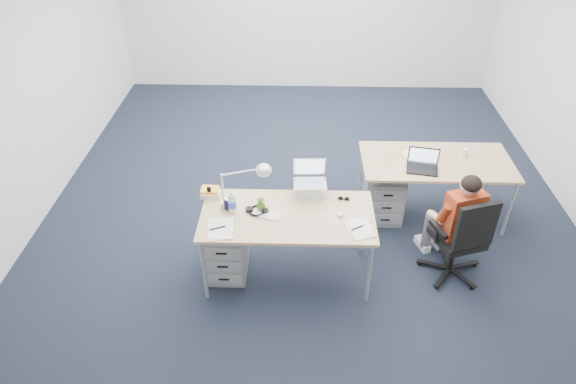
{
  "coord_description": "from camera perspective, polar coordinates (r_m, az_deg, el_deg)",
  "views": [
    {
      "loc": [
        -0.09,
        -4.78,
        3.63
      ],
      "look_at": [
        -0.2,
        -0.87,
        0.85
      ],
      "focal_mm": 32.0,
      "sensor_mm": 36.0,
      "label": 1
    }
  ],
  "objects": [
    {
      "name": "drawer_pedestal_near",
      "position": [
        5.07,
        -6.88,
        -6.29
      ],
      "size": [
        0.4,
        0.5,
        0.55
      ],
      "primitive_type": "cube",
      "color": "#959899",
      "rests_on": "ground"
    },
    {
      "name": "office_chair",
      "position": [
        5.25,
        18.12,
        -6.43
      ],
      "size": [
        0.77,
        0.77,
        0.98
      ],
      "rotation": [
        0.0,
        0.0,
        0.31
      ],
      "color": "black",
      "rests_on": "ground"
    },
    {
      "name": "desk_near",
      "position": [
        4.74,
        -0.06,
        -3.0
      ],
      "size": [
        1.6,
        0.8,
        0.73
      ],
      "color": "tan",
      "rests_on": "ground"
    },
    {
      "name": "dark_laptop",
      "position": [
        5.45,
        14.83,
        3.4
      ],
      "size": [
        0.37,
        0.36,
        0.23
      ],
      "primitive_type": null,
      "rotation": [
        0.0,
        0.0,
        -0.19
      ],
      "color": "black",
      "rests_on": "desk_far"
    },
    {
      "name": "computer_mouse",
      "position": [
        4.73,
        5.85,
        -2.42
      ],
      "size": [
        0.07,
        0.1,
        0.03
      ],
      "primitive_type": "ellipsoid",
      "rotation": [
        0.0,
        0.0,
        -0.23
      ],
      "color": "white",
      "rests_on": "desk_near"
    },
    {
      "name": "book_stack",
      "position": [
        4.99,
        -8.62,
        -0.03
      ],
      "size": [
        0.22,
        0.2,
        0.08
      ],
      "primitive_type": "cube",
      "rotation": [
        0.0,
        0.0,
        -0.41
      ],
      "color": "silver",
      "rests_on": "desk_near"
    },
    {
      "name": "silver_laptop",
      "position": [
        4.89,
        2.46,
        1.34
      ],
      "size": [
        0.32,
        0.26,
        0.33
      ],
      "primitive_type": null,
      "rotation": [
        0.0,
        0.0,
        0.05
      ],
      "color": "silver",
      "rests_on": "desk_near"
    },
    {
      "name": "cordless_phone",
      "position": [
        4.94,
        -8.72,
        -0.09
      ],
      "size": [
        0.04,
        0.03,
        0.13
      ],
      "primitive_type": "cube",
      "rotation": [
        0.0,
        0.0,
        -0.21
      ],
      "color": "black",
      "rests_on": "desk_near"
    },
    {
      "name": "wireless_keyboard",
      "position": [
        4.71,
        -2.38,
        -2.53
      ],
      "size": [
        0.29,
        0.2,
        0.01
      ],
      "primitive_type": "cube",
      "rotation": [
        0.0,
        0.0,
        -0.36
      ],
      "color": "white",
      "rests_on": "desk_near"
    },
    {
      "name": "can_koozie",
      "position": [
        4.79,
        -6.69,
        -1.22
      ],
      "size": [
        0.09,
        0.09,
        0.12
      ],
      "primitive_type": "cylinder",
      "rotation": [
        0.0,
        0.0,
        0.27
      ],
      "color": "#181542",
      "rests_on": "desk_near"
    },
    {
      "name": "far_papers",
      "position": [
        5.69,
        14.08,
        3.67
      ],
      "size": [
        0.26,
        0.34,
        0.01
      ],
      "primitive_type": "cube",
      "rotation": [
        0.0,
        0.0,
        0.1
      ],
      "color": "white",
      "rests_on": "desk_far"
    },
    {
      "name": "headphones",
      "position": [
        4.75,
        -3.46,
        -2.02
      ],
      "size": [
        0.24,
        0.19,
        0.04
      ],
      "primitive_type": null,
      "rotation": [
        0.0,
        0.0,
        -0.12
      ],
      "color": "black",
      "rests_on": "desk_near"
    },
    {
      "name": "desk_lamp",
      "position": [
        4.69,
        -5.54,
        0.77
      ],
      "size": [
        0.45,
        0.21,
        0.49
      ],
      "primitive_type": null,
      "rotation": [
        0.0,
        0.0,
        0.12
      ],
      "color": "silver",
      "rests_on": "desk_near"
    },
    {
      "name": "papers_left",
      "position": [
        4.59,
        -7.56,
        -4.09
      ],
      "size": [
        0.25,
        0.33,
        0.01
      ],
      "primitive_type": "cube",
      "rotation": [
        0.0,
        0.0,
        0.12
      ],
      "color": "#FFE593",
      "rests_on": "desk_near"
    },
    {
      "name": "papers_right",
      "position": [
        4.59,
        7.92,
        -4.06
      ],
      "size": [
        0.27,
        0.33,
        0.01
      ],
      "primitive_type": "cube",
      "rotation": [
        0.0,
        0.0,
        0.27
      ],
      "color": "#FFE593",
      "rests_on": "desk_near"
    },
    {
      "name": "drawer_pedestal_far",
      "position": [
        5.85,
        10.57,
        -0.27
      ],
      "size": [
        0.4,
        0.5,
        0.55
      ],
      "primitive_type": "cube",
      "color": "#959899",
      "rests_on": "ground"
    },
    {
      "name": "seated_person",
      "position": [
        5.17,
        17.87,
        -2.83
      ],
      "size": [
        0.47,
        0.66,
        1.13
      ],
      "rotation": [
        0.0,
        0.0,
        0.34
      ],
      "color": "#9D3316",
      "rests_on": "ground"
    },
    {
      "name": "bear_figurine",
      "position": [
        4.72,
        -3.06,
        -1.39
      ],
      "size": [
        0.1,
        0.09,
        0.15
      ],
      "primitive_type": null,
      "rotation": [
        0.0,
        0.0,
        0.39
      ],
      "color": "#36721E",
      "rests_on": "desk_near"
    },
    {
      "name": "far_cup",
      "position": [
        5.86,
        19.02,
        4.15
      ],
      "size": [
        0.07,
        0.07,
        0.09
      ],
      "primitive_type": "cylinder",
      "rotation": [
        0.0,
        0.0,
        0.12
      ],
      "color": "white",
      "rests_on": "desk_far"
    },
    {
      "name": "floor",
      "position": [
        6.0,
        2.14,
        -1.83
      ],
      "size": [
        7.0,
        7.0,
        0.0
      ],
      "primitive_type": "plane",
      "color": "black",
      "rests_on": "ground"
    },
    {
      "name": "room",
      "position": [
        5.15,
        2.57,
        13.53
      ],
      "size": [
        6.02,
        7.02,
        2.8
      ],
      "color": "silver",
      "rests_on": "ground"
    },
    {
      "name": "desk_far",
      "position": [
        5.74,
        16.15,
        2.98
      ],
      "size": [
        1.6,
        0.8,
        0.73
      ],
      "color": "tan",
      "rests_on": "ground"
    },
    {
      "name": "water_bottle",
      "position": [
        4.71,
        -6.25,
        -1.1
      ],
      "size": [
        0.09,
        0.09,
        0.23
      ],
      "primitive_type": "cylinder",
      "rotation": [
        0.0,
        0.0,
        0.21
      ],
      "color": "silver",
      "rests_on": "desk_near"
    },
    {
      "name": "sunglasses",
      "position": [
        4.92,
        6.21,
        -0.78
      ],
      "size": [
        0.12,
        0.07,
        0.03
      ],
      "primitive_type": null,
      "rotation": [
        0.0,
        0.0,
        -0.16
      ],
      "color": "black",
      "rests_on": "desk_near"
    }
  ]
}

